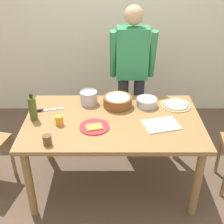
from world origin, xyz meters
TOP-DOWN VIEW (x-y plane):
  - ground at (0.00, 0.00)m, footprint 8.00×8.00m
  - wall_back at (0.00, 1.60)m, footprint 5.60×0.10m
  - dining_table at (0.00, 0.00)m, footprint 1.60×0.96m
  - person_cook at (0.21, 0.76)m, footprint 0.49×0.25m
  - pizza_raw_on_board at (0.61, 0.26)m, footprint 0.29×0.29m
  - plate_with_slice at (-0.16, -0.13)m, footprint 0.26×0.26m
  - popcorn_bowl at (0.04, 0.25)m, footprint 0.28×0.28m
  - mixing_bowl_steel at (0.33, 0.26)m, footprint 0.20×0.20m
  - olive_oil_bottle at (-0.72, 0.01)m, footprint 0.07×0.07m
  - steel_pot at (-0.24, 0.31)m, footprint 0.17×0.17m
  - cup_orange at (-0.47, -0.08)m, footprint 0.07×0.07m
  - cup_small_brown at (-0.52, -0.38)m, footprint 0.07×0.07m
  - cutting_board_white at (0.42, -0.10)m, footprint 0.35×0.29m
  - chef_knife at (-0.65, 0.16)m, footprint 0.29×0.10m

SIDE VIEW (x-z plane):
  - ground at x=0.00m, z-range 0.00..0.00m
  - dining_table at x=0.00m, z-range 0.29..1.05m
  - cutting_board_white at x=0.42m, z-range 0.76..0.77m
  - chef_knife at x=-0.65m, z-range 0.76..0.78m
  - plate_with_slice at x=-0.16m, z-range 0.76..0.78m
  - pizza_raw_on_board at x=0.61m, z-range 0.76..0.78m
  - mixing_bowl_steel at x=0.33m, z-range 0.76..0.84m
  - cup_orange at x=-0.47m, z-range 0.76..0.84m
  - cup_small_brown at x=-0.52m, z-range 0.76..0.84m
  - popcorn_bowl at x=0.04m, z-range 0.76..0.88m
  - steel_pot at x=-0.24m, z-range 0.76..0.89m
  - olive_oil_bottle at x=-0.72m, z-range 0.75..1.00m
  - person_cook at x=0.21m, z-range 0.13..1.75m
  - wall_back at x=0.00m, z-range 0.00..2.60m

